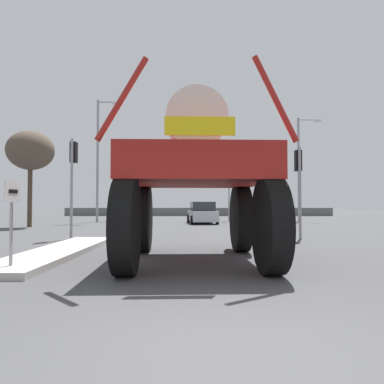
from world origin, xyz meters
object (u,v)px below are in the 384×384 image
Objects in this scene: bare_tree_left at (30,151)px; traffic_signal_far_right at (115,183)px; oversize_sprayer at (195,177)px; traffic_signal_near_right at (299,172)px; streetlight_far_left at (99,155)px; traffic_signal_near_left at (73,166)px; lane_arrow_sign at (12,207)px; traffic_signal_far_left at (229,187)px; streetlight_far_right at (300,164)px; sedan_ahead at (202,213)px.

traffic_signal_far_right is at bearing 63.88° from bare_tree_left.
oversize_sprayer is 0.97× the size of bare_tree_left.
traffic_signal_near_right is at bearing -26.78° from bare_tree_left.
oversize_sprayer is at bearing -68.33° from streetlight_far_left.
traffic_signal_near_left is 0.69× the size of bare_tree_left.
lane_arrow_sign is 0.43× the size of traffic_signal_near_left.
traffic_signal_far_left is at bearing 73.35° from lane_arrow_sign.
traffic_signal_far_left is at bearing 96.09° from traffic_signal_near_right.
streetlight_far_left is at bearing 64.90° from bare_tree_left.
oversize_sprayer is 19.96m from streetlight_far_left.
streetlight_far_right is 1.44× the size of bare_tree_left.
sedan_ahead is at bearing -24.05° from traffic_signal_far_right.
streetlight_far_left is 1.60× the size of bare_tree_left.
traffic_signal_far_left is at bearing 8.75° from streetlight_far_left.
bare_tree_left is (-14.06, 7.10, 1.89)m from traffic_signal_near_right.
traffic_signal_near_left is at bearing 99.22° from lane_arrow_sign.
streetlight_far_right is at bearing 7.39° from streetlight_far_left.
oversize_sprayer is 1.40× the size of traffic_signal_near_left.
oversize_sprayer is 22.21m from streetlight_far_right.
oversize_sprayer reaches higher than traffic_signal_far_right.
streetlight_far_left is at bearing 131.96° from traffic_signal_near_right.
oversize_sprayer is at bearing -72.09° from traffic_signal_far_right.
streetlight_far_right is (7.97, 3.60, 3.90)m from sedan_ahead.
traffic_signal_far_left is at bearing 62.05° from traffic_signal_near_left.
lane_arrow_sign is 7.41m from traffic_signal_near_left.
oversize_sprayer is 0.67× the size of streetlight_far_right.
oversize_sprayer is 1.53× the size of traffic_signal_near_right.
oversize_sprayer is at bearing -112.50° from streetlight_far_right.
lane_arrow_sign is 0.42× the size of traffic_signal_far_right.
traffic_signal_near_left is at bearing -54.94° from bare_tree_left.
traffic_signal_far_left is 9.05m from traffic_signal_far_right.
traffic_signal_near_right is (3.67, -11.16, 1.95)m from sedan_ahead.
streetlight_far_right is (8.44, 20.38, 2.54)m from oversize_sprayer.
traffic_signal_near_left reaches higher than traffic_signal_far_left.
traffic_signal_near_left is 0.43× the size of streetlight_far_left.
traffic_signal_near_left is at bearing 147.83° from sedan_ahead.
traffic_signal_far_left is at bearing -10.21° from oversize_sprayer.
sedan_ahead is 9.02m from streetlight_far_left.
bare_tree_left is (-6.14, 14.25, 3.21)m from lane_arrow_sign.
streetlight_far_left reaches higher than sedan_ahead.
lane_arrow_sign is 0.47× the size of traffic_signal_far_left.
lane_arrow_sign is 4.13m from oversize_sprayer.
traffic_signal_near_right is 15.86m from bare_tree_left.
traffic_signal_near_right is 0.98× the size of traffic_signal_far_left.
traffic_signal_near_left reaches higher than sedan_ahead.
traffic_signal_near_left is at bearing 38.57° from oversize_sprayer.
traffic_signal_near_right is 14.32m from traffic_signal_far_left.
traffic_signal_near_right is 17.73m from traffic_signal_far_right.
oversize_sprayer is 1.32× the size of sedan_ahead.
traffic_signal_far_left is 6.14m from streetlight_far_right.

